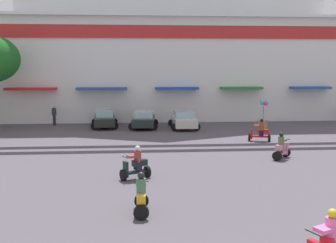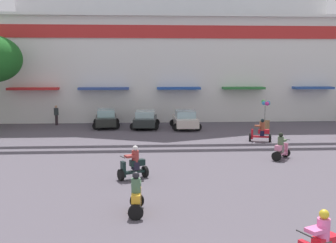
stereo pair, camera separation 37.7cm
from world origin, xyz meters
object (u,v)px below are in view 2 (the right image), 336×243
at_px(pedestrian_0, 56,114).
at_px(balloon_vendor_cart, 265,119).
at_px(parked_car_1, 145,119).
at_px(parked_car_2, 185,120).
at_px(scooter_rider_0, 136,197).
at_px(scooter_rider_2, 133,165).
at_px(scooter_rider_3, 261,132).
at_px(scooter_rider_1, 281,148).
at_px(parked_car_0, 106,118).

xyz_separation_m(pedestrian_0, balloon_vendor_cart, (17.24, -3.91, -0.06)).
bearing_deg(pedestrian_0, balloon_vendor_cart, -12.77).
bearing_deg(parked_car_1, parked_car_2, -8.85).
distance_m(scooter_rider_0, scooter_rider_2, 4.50).
relative_size(parked_car_1, scooter_rider_0, 2.66).
height_order(parked_car_1, scooter_rider_2, scooter_rider_2).
distance_m(parked_car_1, scooter_rider_3, 10.21).
xyz_separation_m(scooter_rider_0, balloon_vendor_cart, (10.03, 18.30, 0.29)).
bearing_deg(scooter_rider_0, balloon_vendor_cart, 61.28).
bearing_deg(scooter_rider_0, scooter_rider_1, 45.50).
xyz_separation_m(scooter_rider_3, balloon_vendor_cart, (1.77, 4.92, 0.28)).
relative_size(parked_car_1, parked_car_2, 0.98).
bearing_deg(parked_car_0, parked_car_1, -11.40).
xyz_separation_m(parked_car_0, balloon_vendor_cart, (12.81, -2.35, 0.16)).
relative_size(scooter_rider_3, balloon_vendor_cart, 0.64).
relative_size(scooter_rider_1, scooter_rider_3, 0.96).
bearing_deg(pedestrian_0, scooter_rider_0, -72.01).
relative_size(parked_car_1, scooter_rider_1, 2.70).
distance_m(parked_car_1, parked_car_2, 3.30).
xyz_separation_m(parked_car_1, scooter_rider_3, (7.77, -6.61, -0.09)).
relative_size(scooter_rider_2, pedestrian_0, 0.89).
distance_m(parked_car_0, balloon_vendor_cart, 13.03).
distance_m(parked_car_0, parked_car_1, 3.33).
height_order(parked_car_0, balloon_vendor_cart, balloon_vendor_cart).
bearing_deg(parked_car_0, balloon_vendor_cart, -10.41).
height_order(parked_car_1, scooter_rider_0, scooter_rider_0).
xyz_separation_m(scooter_rider_0, pedestrian_0, (-7.21, 22.21, 0.36)).
distance_m(parked_car_0, scooter_rider_3, 13.22).
bearing_deg(balloon_vendor_cart, parked_car_1, 169.93).
relative_size(scooter_rider_0, balloon_vendor_cart, 0.62).
distance_m(parked_car_1, balloon_vendor_cart, 9.70).
distance_m(pedestrian_0, balloon_vendor_cart, 17.67).
bearing_deg(scooter_rider_2, scooter_rider_0, -87.63).
bearing_deg(scooter_rider_3, pedestrian_0, 150.29).
height_order(scooter_rider_2, scooter_rider_3, scooter_rider_3).
relative_size(scooter_rider_1, balloon_vendor_cart, 0.62).
xyz_separation_m(parked_car_1, scooter_rider_2, (-0.67, -15.50, -0.08)).
distance_m(scooter_rider_2, balloon_vendor_cart, 17.17).
xyz_separation_m(parked_car_1, parked_car_2, (3.26, -0.51, 0.02)).
bearing_deg(parked_car_0, parked_car_2, -10.13).
xyz_separation_m(parked_car_1, scooter_rider_0, (-0.48, -20.00, -0.11)).
height_order(scooter_rider_3, pedestrian_0, pedestrian_0).
xyz_separation_m(parked_car_1, balloon_vendor_cart, (9.54, -1.69, 0.19)).
distance_m(parked_car_0, parked_car_2, 6.63).
height_order(parked_car_2, scooter_rider_1, scooter_rider_1).
bearing_deg(scooter_rider_3, scooter_rider_0, -121.67).
bearing_deg(scooter_rider_1, parked_car_2, 109.51).
xyz_separation_m(scooter_rider_1, balloon_vendor_cart, (2.20, 10.34, 0.29)).
bearing_deg(scooter_rider_3, parked_car_2, 126.49).
xyz_separation_m(parked_car_2, scooter_rider_2, (-3.92, -14.99, -0.11)).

